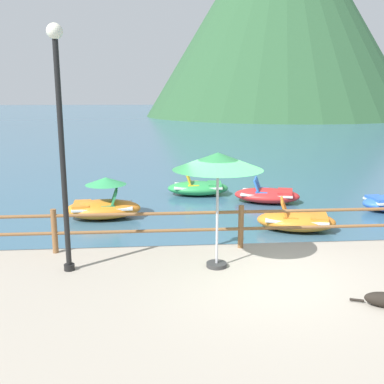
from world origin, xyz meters
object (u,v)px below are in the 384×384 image
at_px(lamp_post, 61,129).
at_px(pedal_boat_4, 296,220).
at_px(beach_umbrella, 218,163).
at_px(pedal_boat_1, 198,188).
at_px(pedal_boat_0, 267,195).
at_px(pedal_boat_2, 103,204).

bearing_deg(lamp_post, pedal_boat_4, 31.70).
bearing_deg(beach_umbrella, lamp_post, 178.86).
xyz_separation_m(beach_umbrella, pedal_boat_1, (0.41, 8.08, -2.18)).
bearing_deg(pedal_boat_0, pedal_boat_4, -89.80).
height_order(pedal_boat_0, pedal_boat_1, pedal_boat_1).
bearing_deg(beach_umbrella, pedal_boat_1, 87.09).
xyz_separation_m(pedal_boat_0, pedal_boat_2, (-5.44, -1.58, 0.16)).
bearing_deg(pedal_boat_1, lamp_post, -112.00).
distance_m(beach_umbrella, pedal_boat_0, 7.56).
bearing_deg(pedal_boat_4, pedal_boat_0, 90.20).
height_order(beach_umbrella, pedal_boat_1, beach_umbrella).
distance_m(pedal_boat_0, pedal_boat_1, 2.65).
xyz_separation_m(lamp_post, pedal_boat_4, (5.52, 3.41, -2.80)).
relative_size(pedal_boat_1, pedal_boat_4, 0.98).
height_order(pedal_boat_0, pedal_boat_2, pedal_boat_2).
distance_m(pedal_boat_1, pedal_boat_4, 5.15).
distance_m(lamp_post, pedal_boat_1, 9.10).
distance_m(lamp_post, pedal_boat_0, 9.09).
relative_size(beach_umbrella, pedal_boat_4, 0.94).
height_order(pedal_boat_0, pedal_boat_4, pedal_boat_4).
bearing_deg(beach_umbrella, pedal_boat_4, 52.16).
xyz_separation_m(beach_umbrella, pedal_boat_0, (2.68, 6.72, -2.19)).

